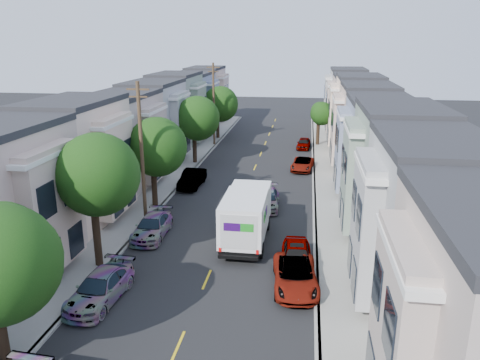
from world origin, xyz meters
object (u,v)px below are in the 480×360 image
object	(u,v)px
parked_left_b	(100,288)
parked_right_a	(295,276)
tree_far_r	(321,114)
lead_sedan	(267,199)
fedex_truck	(246,214)
tree_d	(197,118)
tree_e	(220,104)
tree_b	(96,175)
tree_c	(156,147)
parked_right_c	(302,164)
utility_pole_near	(142,153)
parked_left_c	(152,227)
parked_left_d	(192,179)
parked_right_d	(304,143)
utility_pole_far	(214,104)
parked_right_b	(297,256)

from	to	relation	value
parked_left_b	parked_right_a	bearing A→B (deg)	20.03
tree_far_r	parked_right_a	xyz separation A→B (m)	(-1.99, -35.81, -3.28)
lead_sedan	fedex_truck	bearing A→B (deg)	-99.25
tree_d	tree_e	bearing A→B (deg)	90.00
tree_b	tree_d	bearing A→B (deg)	90.00
tree_c	parked_right_c	bearing A→B (deg)	48.27
tree_c	tree_e	xyz separation A→B (m)	(0.00, 26.85, -0.23)
tree_b	tree_c	xyz separation A→B (m)	(0.00, 10.49, -0.77)
tree_b	utility_pole_near	size ratio (longest dim) A/B	0.80
tree_d	lead_sedan	bearing A→B (deg)	-55.83
tree_d	parked_left_c	distance (m)	19.94
lead_sedan	tree_b	bearing A→B (deg)	-129.30
tree_e	parked_right_c	bearing A→B (deg)	-51.90
lead_sedan	utility_pole_near	bearing A→B (deg)	-156.69
tree_far_r	parked_right_c	distance (m)	12.56
tree_b	parked_left_d	xyz separation A→B (m)	(1.40, 15.96, -4.88)
tree_d	tree_c	bearing A→B (deg)	-90.00
parked_right_a	parked_left_d	bearing A→B (deg)	115.12
tree_e	parked_left_c	size ratio (longest dim) A/B	1.49
tree_far_r	parked_right_d	bearing A→B (deg)	-134.53
tree_far_r	lead_sedan	distance (m)	24.15
tree_c	parked_left_d	distance (m)	6.99
fedex_truck	parked_left_d	bearing A→B (deg)	120.10
lead_sedan	parked_right_c	world-z (taller)	lead_sedan
utility_pole_near	utility_pole_far	distance (m)	26.00
fedex_truck	parked_left_b	distance (m)	10.66
utility_pole_far	parked_left_d	world-z (taller)	utility_pole_far
tree_e	parked_right_c	size ratio (longest dim) A/B	1.58
tree_far_r	parked_right_b	world-z (taller)	tree_far_r
tree_e	parked_right_c	world-z (taller)	tree_e
parked_right_d	tree_b	bearing A→B (deg)	-104.42
tree_far_r	parked_left_d	size ratio (longest dim) A/B	1.20
tree_b	parked_left_b	xyz separation A→B (m)	(1.40, -3.59, -4.92)
parked_left_d	tree_d	bearing A→B (deg)	101.72
tree_d	parked_right_c	bearing A→B (deg)	-5.54
tree_d	tree_e	distance (m)	13.20
tree_d	tree_far_r	distance (m)	17.10
utility_pole_far	parked_right_c	xyz separation A→B (m)	(11.20, -10.29, -4.54)
tree_c	parked_left_d	xyz separation A→B (m)	(1.40, 5.47, -4.11)
tree_e	utility_pole_near	bearing A→B (deg)	-90.00
tree_b	lead_sedan	bearing A→B (deg)	53.29
tree_e	utility_pole_near	world-z (taller)	utility_pole_near
tree_c	utility_pole_far	world-z (taller)	utility_pole_far
fedex_truck	parked_right_d	bearing A→B (deg)	83.23
lead_sedan	parked_right_a	xyz separation A→B (m)	(2.63, -12.33, 0.01)
tree_c	parked_right_d	world-z (taller)	tree_c
tree_c	tree_e	bearing A→B (deg)	90.00
lead_sedan	parked_left_b	xyz separation A→B (m)	(-7.17, -15.09, 0.04)
utility_pole_far	parked_left_c	world-z (taller)	utility_pole_far
parked_left_b	parked_left_c	world-z (taller)	parked_left_b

